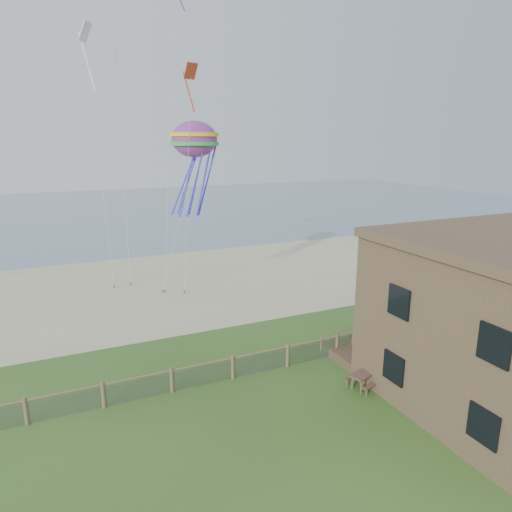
# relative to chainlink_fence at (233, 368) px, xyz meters

# --- Properties ---
(ground) EXTENTS (160.00, 160.00, 0.00)m
(ground) POSITION_rel_chainlink_fence_xyz_m (0.00, -6.00, -0.55)
(ground) COLOR #2D4F1B
(ground) RESTS_ON ground
(sand_beach) EXTENTS (72.00, 20.00, 0.02)m
(sand_beach) POSITION_rel_chainlink_fence_xyz_m (0.00, 16.00, -0.55)
(sand_beach) COLOR tan
(sand_beach) RESTS_ON ground
(ocean) EXTENTS (160.00, 68.00, 0.02)m
(ocean) POSITION_rel_chainlink_fence_xyz_m (0.00, 60.00, -0.55)
(ocean) COLOR slate
(ocean) RESTS_ON ground
(chainlink_fence) EXTENTS (36.20, 0.20, 1.25)m
(chainlink_fence) POSITION_rel_chainlink_fence_xyz_m (0.00, 0.00, 0.00)
(chainlink_fence) COLOR brown
(chainlink_fence) RESTS_ON ground
(motel_deck) EXTENTS (15.00, 2.00, 0.50)m
(motel_deck) POSITION_rel_chainlink_fence_xyz_m (13.00, -1.00, -0.30)
(motel_deck) COLOR brown
(motel_deck) RESTS_ON ground
(picnic_table) EXTENTS (2.09, 1.81, 0.75)m
(picnic_table) POSITION_rel_chainlink_fence_xyz_m (5.44, -3.23, -0.18)
(picnic_table) COLOR brown
(picnic_table) RESTS_ON ground
(octopus_kite) EXTENTS (3.78, 3.07, 6.83)m
(octopus_kite) POSITION_rel_chainlink_fence_xyz_m (1.91, 11.35, 9.04)
(octopus_kite) COLOR #F5263A
(kite_white) EXTENTS (2.36, 2.05, 3.25)m
(kite_white) POSITION_rel_chainlink_fence_xyz_m (-4.25, 13.06, 16.12)
(kite_white) COLOR white
(kite_red) EXTENTS (1.52, 1.88, 2.45)m
(kite_red) POSITION_rel_chainlink_fence_xyz_m (1.21, 9.39, 14.05)
(kite_red) COLOR #C23D22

